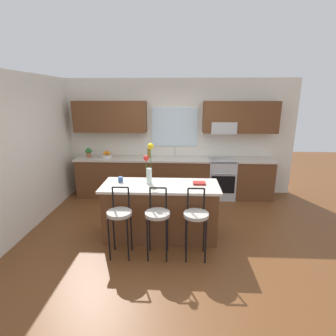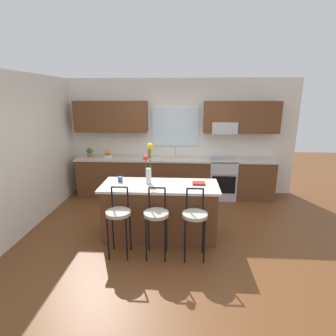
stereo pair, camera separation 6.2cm
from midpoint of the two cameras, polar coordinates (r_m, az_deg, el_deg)
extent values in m
plane|color=brown|center=(4.78, 1.10, -13.44)|extent=(14.00, 14.00, 0.00)
cube|color=silver|center=(5.33, -27.40, 3.33)|extent=(0.12, 4.60, 2.70)
cube|color=silver|center=(6.32, 1.91, 6.70)|extent=(5.60, 0.12, 2.70)
cube|color=brown|center=(6.25, -11.99, 10.90)|extent=(1.65, 0.34, 0.70)
cube|color=brown|center=(6.18, 15.94, 10.60)|extent=(1.65, 0.34, 0.70)
cube|color=silver|center=(6.22, 1.92, 8.88)|extent=(1.09, 0.03, 0.90)
cube|color=#B7BABC|center=(6.10, 12.36, 8.60)|extent=(0.56, 0.36, 0.26)
cube|color=brown|center=(6.18, 1.75, -2.18)|extent=(4.50, 0.60, 0.88)
cube|color=beige|center=(6.05, 1.78, 1.97)|extent=(4.56, 0.64, 0.04)
cube|color=#B7BABC|center=(6.07, 1.90, 1.51)|extent=(0.54, 0.38, 0.11)
cylinder|color=#B7BABC|center=(6.18, 1.95, 3.49)|extent=(0.02, 0.02, 0.22)
cylinder|color=#B7BABC|center=(6.10, 1.95, 4.38)|extent=(0.02, 0.12, 0.02)
cube|color=#B7BABC|center=(6.22, 11.91, -2.19)|extent=(0.60, 0.60, 0.92)
cube|color=black|center=(5.96, 12.28, -3.60)|extent=(0.52, 0.02, 0.40)
cylinder|color=#B7BABC|center=(5.85, 12.48, -1.31)|extent=(0.50, 0.02, 0.02)
cube|color=brown|center=(4.43, -1.33, -9.51)|extent=(1.82, 0.67, 0.88)
cube|color=beige|center=(4.26, -1.37, -3.89)|extent=(1.90, 0.75, 0.04)
cylinder|color=black|center=(3.96, -12.50, -14.95)|extent=(0.02, 0.02, 0.66)
cylinder|color=black|center=(3.90, -8.54, -15.26)|extent=(0.02, 0.02, 0.66)
cylinder|color=black|center=(4.19, -11.49, -13.12)|extent=(0.02, 0.02, 0.66)
cylinder|color=black|center=(4.13, -7.76, -13.36)|extent=(0.02, 0.02, 0.66)
cylinder|color=#B2ADA3|center=(3.88, -10.32, -9.59)|extent=(0.36, 0.36, 0.05)
cylinder|color=black|center=(3.96, -11.65, -6.24)|extent=(0.02, 0.02, 0.32)
cylinder|color=black|center=(3.90, -8.31, -6.38)|extent=(0.02, 0.02, 0.32)
cylinder|color=black|center=(3.87, -10.10, -4.11)|extent=(0.23, 0.02, 0.02)
cylinder|color=black|center=(3.86, -4.31, -15.50)|extent=(0.02, 0.02, 0.66)
cylinder|color=black|center=(3.83, -0.15, -15.66)|extent=(0.02, 0.02, 0.66)
cylinder|color=black|center=(4.09, -3.80, -13.56)|extent=(0.02, 0.02, 0.66)
cylinder|color=black|center=(4.07, 0.09, -13.70)|extent=(0.02, 0.02, 0.66)
cylinder|color=#B2ADA3|center=(3.79, -2.09, -9.94)|extent=(0.36, 0.36, 0.05)
cylinder|color=black|center=(3.85, -3.68, -6.54)|extent=(0.02, 0.02, 0.32)
cylinder|color=black|center=(3.83, -0.18, -6.63)|extent=(0.02, 0.02, 0.32)
cylinder|color=black|center=(3.79, -1.95, -4.34)|extent=(0.23, 0.02, 0.02)
cylinder|color=black|center=(3.83, 4.20, -15.75)|extent=(0.02, 0.02, 0.66)
cylinder|color=black|center=(3.84, 8.38, -15.75)|extent=(0.02, 0.02, 0.66)
cylinder|color=black|center=(4.06, 4.15, -13.78)|extent=(0.02, 0.02, 0.66)
cylinder|color=black|center=(4.08, 8.06, -13.79)|extent=(0.02, 0.02, 0.66)
cylinder|color=#B2ADA3|center=(3.78, 6.36, -10.10)|extent=(0.36, 0.36, 0.05)
cylinder|color=black|center=(3.83, 4.58, -6.71)|extent=(0.02, 0.02, 0.32)
cylinder|color=black|center=(3.84, 8.09, -6.74)|extent=(0.02, 0.02, 0.32)
cylinder|color=black|center=(3.78, 6.41, -4.48)|extent=(0.23, 0.02, 0.02)
cylinder|color=silver|center=(4.27, -3.82, -1.75)|extent=(0.09, 0.09, 0.26)
cylinder|color=#3D722D|center=(4.20, -3.44, 1.11)|extent=(0.01, 0.01, 0.55)
sphere|color=yellow|center=(4.15, -3.50, 4.77)|extent=(0.10, 0.10, 0.10)
cylinder|color=#3D722D|center=(4.25, -4.43, -0.14)|extent=(0.01, 0.01, 0.35)
sphere|color=red|center=(4.20, -4.48, 2.17)|extent=(0.09, 0.09, 0.09)
cylinder|color=#33518C|center=(4.44, -9.97, -2.43)|extent=(0.08, 0.08, 0.09)
cube|color=maroon|center=(4.30, 7.11, -3.31)|extent=(0.20, 0.15, 0.03)
cylinder|color=silver|center=(6.28, -12.73, 2.56)|extent=(0.24, 0.24, 0.06)
sphere|color=orange|center=(6.26, -12.29, 3.14)|extent=(0.07, 0.07, 0.07)
sphere|color=orange|center=(6.31, -12.50, 3.24)|extent=(0.07, 0.07, 0.07)
sphere|color=orange|center=(6.31, -13.07, 3.20)|extent=(0.07, 0.07, 0.07)
sphere|color=orange|center=(6.25, -13.23, 3.08)|extent=(0.07, 0.07, 0.07)
sphere|color=orange|center=(6.26, -12.79, 3.41)|extent=(0.08, 0.08, 0.08)
cylinder|color=olive|center=(6.07, -3.73, 3.20)|extent=(0.06, 0.06, 0.21)
cylinder|color=olive|center=(6.04, -3.76, 4.50)|extent=(0.03, 0.03, 0.07)
cylinder|color=black|center=(6.03, -3.76, 4.87)|extent=(0.03, 0.03, 0.02)
cylinder|color=#9E5B3D|center=(6.41, -16.37, 2.79)|extent=(0.11, 0.11, 0.11)
sphere|color=#2D7A33|center=(6.38, -16.44, 3.79)|extent=(0.11, 0.11, 0.11)
sphere|color=#2D7A33|center=(6.41, -16.73, 3.55)|extent=(0.09, 0.09, 0.09)
sphere|color=#2D7A33|center=(6.37, -16.12, 3.60)|extent=(0.09, 0.09, 0.09)
camera|label=1|loc=(0.03, -89.64, 0.10)|focal=28.00mm
camera|label=2|loc=(0.03, 90.36, -0.10)|focal=28.00mm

